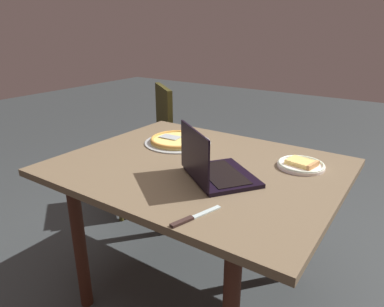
{
  "coord_description": "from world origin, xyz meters",
  "views": [
    {
      "loc": [
        -0.84,
        1.28,
        1.36
      ],
      "look_at": [
        0.03,
        0.01,
        0.79
      ],
      "focal_mm": 32.39,
      "sensor_mm": 36.0,
      "label": 1
    }
  ],
  "objects_px": {
    "chair_near": "(150,140)",
    "pizza_plate": "(301,165)",
    "laptop": "(213,169)",
    "pizza_tray": "(178,140)",
    "dining_table": "(198,181)",
    "table_knife": "(191,218)"
  },
  "relations": [
    {
      "from": "laptop",
      "to": "table_knife",
      "type": "relative_size",
      "value": 1.91
    },
    {
      "from": "pizza_plate",
      "to": "pizza_tray",
      "type": "relative_size",
      "value": 0.58
    },
    {
      "from": "pizza_plate",
      "to": "chair_near",
      "type": "height_order",
      "value": "chair_near"
    },
    {
      "from": "dining_table",
      "to": "chair_near",
      "type": "relative_size",
      "value": 1.38
    },
    {
      "from": "chair_near",
      "to": "pizza_plate",
      "type": "bearing_deg",
      "value": 163.63
    },
    {
      "from": "table_knife",
      "to": "pizza_plate",
      "type": "bearing_deg",
      "value": -103.73
    },
    {
      "from": "laptop",
      "to": "pizza_plate",
      "type": "bearing_deg",
      "value": -128.49
    },
    {
      "from": "dining_table",
      "to": "laptop",
      "type": "bearing_deg",
      "value": 144.42
    },
    {
      "from": "pizza_tray",
      "to": "pizza_plate",
      "type": "bearing_deg",
      "value": -176.92
    },
    {
      "from": "table_knife",
      "to": "chair_near",
      "type": "height_order",
      "value": "chair_near"
    },
    {
      "from": "dining_table",
      "to": "laptop",
      "type": "distance_m",
      "value": 0.23
    },
    {
      "from": "laptop",
      "to": "pizza_tray",
      "type": "bearing_deg",
      "value": -36.32
    },
    {
      "from": "dining_table",
      "to": "chair_near",
      "type": "distance_m",
      "value": 1.04
    },
    {
      "from": "table_knife",
      "to": "pizza_tray",
      "type": "bearing_deg",
      "value": -50.27
    },
    {
      "from": "laptop",
      "to": "pizza_plate",
      "type": "distance_m",
      "value": 0.44
    },
    {
      "from": "dining_table",
      "to": "pizza_tray",
      "type": "distance_m",
      "value": 0.35
    },
    {
      "from": "laptop",
      "to": "dining_table",
      "type": "bearing_deg",
      "value": -35.58
    },
    {
      "from": "laptop",
      "to": "chair_near",
      "type": "xyz_separation_m",
      "value": [
        0.98,
        -0.71,
        -0.25
      ]
    },
    {
      "from": "dining_table",
      "to": "table_knife",
      "type": "bearing_deg",
      "value": 120.72
    },
    {
      "from": "pizza_plate",
      "to": "pizza_tray",
      "type": "distance_m",
      "value": 0.69
    },
    {
      "from": "pizza_tray",
      "to": "table_knife",
      "type": "xyz_separation_m",
      "value": [
        -0.52,
        0.63,
        -0.01
      ]
    },
    {
      "from": "laptop",
      "to": "pizza_plate",
      "type": "xyz_separation_m",
      "value": [
        -0.27,
        -0.34,
        -0.03
      ]
    }
  ]
}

